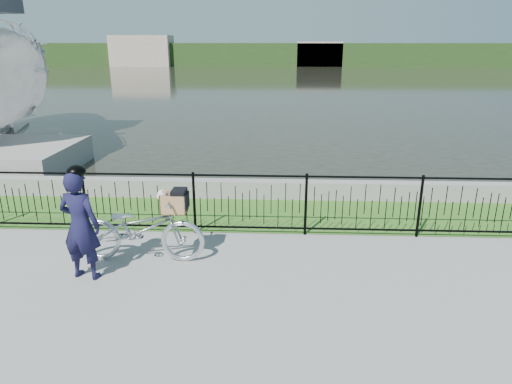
{
  "coord_description": "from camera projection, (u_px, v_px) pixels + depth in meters",
  "views": [
    {
      "loc": [
        0.47,
        -6.05,
        3.35
      ],
      "look_at": [
        0.14,
        1.0,
        1.0
      ],
      "focal_mm": 32.0,
      "sensor_mm": 36.0,
      "label": 1
    }
  ],
  "objects": [
    {
      "name": "ground",
      "position": [
        244.0,
        276.0,
        6.81
      ],
      "size": [
        120.0,
        120.0,
        0.0
      ],
      "primitive_type": "plane",
      "color": "gray",
      "rests_on": "ground"
    },
    {
      "name": "grass_strip",
      "position": [
        253.0,
        213.0,
        9.27
      ],
      "size": [
        60.0,
        2.0,
        0.01
      ],
      "primitive_type": "cube",
      "color": "#386820",
      "rests_on": "ground"
    },
    {
      "name": "water",
      "position": [
        272.0,
        83.0,
        38.09
      ],
      "size": [
        120.0,
        120.0,
        0.0
      ],
      "primitive_type": "plane",
      "color": "#27281E",
      "rests_on": "ground"
    },
    {
      "name": "quay_wall",
      "position": [
        255.0,
        189.0,
        10.16
      ],
      "size": [
        60.0,
        0.3,
        0.4
      ],
      "primitive_type": "cube",
      "color": "gray",
      "rests_on": "ground"
    },
    {
      "name": "fence",
      "position": [
        250.0,
        204.0,
        8.15
      ],
      "size": [
        14.0,
        0.06,
        1.15
      ],
      "primitive_type": null,
      "color": "black",
      "rests_on": "ground"
    },
    {
      "name": "far_treeline",
      "position": [
        275.0,
        54.0,
        63.2
      ],
      "size": [
        120.0,
        6.0,
        3.0
      ],
      "primitive_type": "cube",
      "color": "#244018",
      "rests_on": "ground"
    },
    {
      "name": "far_building_left",
      "position": [
        142.0,
        51.0,
        61.93
      ],
      "size": [
        8.0,
        4.0,
        4.0
      ],
      "primitive_type": "cube",
      "color": "#AA9A89",
      "rests_on": "ground"
    },
    {
      "name": "far_building_right",
      "position": [
        319.0,
        54.0,
        61.48
      ],
      "size": [
        6.0,
        3.0,
        3.2
      ],
      "primitive_type": "cube",
      "color": "#AA9A89",
      "rests_on": "ground"
    },
    {
      "name": "bicycle_rig",
      "position": [
        141.0,
        228.0,
        7.17
      ],
      "size": [
        2.03,
        0.71,
        1.21
      ],
      "color": "silver",
      "rests_on": "ground"
    },
    {
      "name": "cyclist",
      "position": [
        80.0,
        224.0,
        6.55
      ],
      "size": [
        0.66,
        0.49,
        1.71
      ],
      "color": "black",
      "rests_on": "ground"
    }
  ]
}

